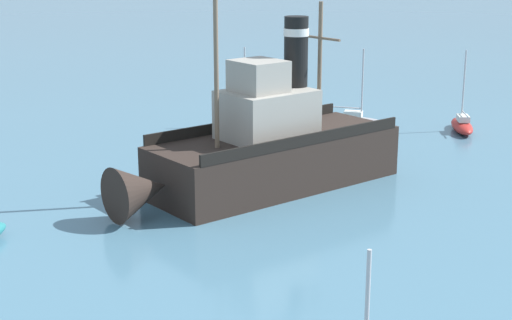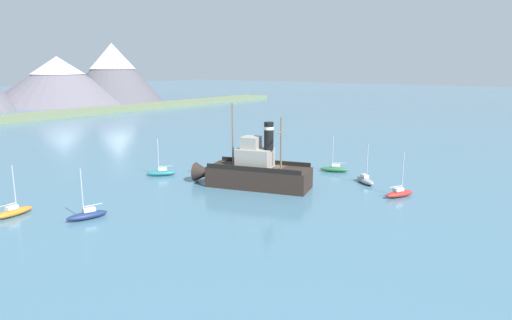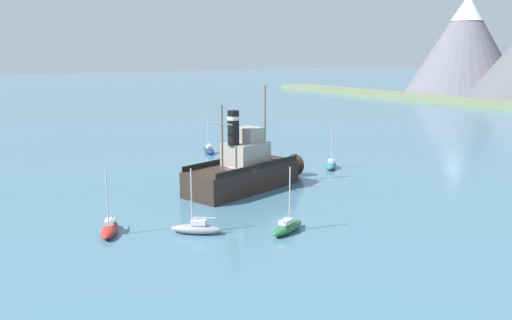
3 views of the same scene
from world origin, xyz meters
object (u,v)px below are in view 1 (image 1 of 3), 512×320
(old_tugboat, at_px, (265,150))
(sailboat_green, at_px, (248,118))
(sailboat_grey, at_px, (356,121))
(sailboat_red, at_px, (462,125))

(old_tugboat, distance_m, sailboat_green, 13.40)
(old_tugboat, height_order, sailboat_green, old_tugboat)
(sailboat_grey, bearing_deg, old_tugboat, 133.49)
(sailboat_red, distance_m, sailboat_grey, 6.36)
(sailboat_red, xyz_separation_m, sailboat_grey, (3.28, 5.45, 0.00))
(old_tugboat, relative_size, sailboat_green, 3.01)
(sailboat_red, relative_size, sailboat_grey, 1.00)
(sailboat_grey, bearing_deg, sailboat_green, 60.79)
(old_tugboat, xyz_separation_m, sailboat_grey, (9.41, -9.92, -1.40))
(sailboat_grey, xyz_separation_m, sailboat_green, (3.27, 5.85, 0.00))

